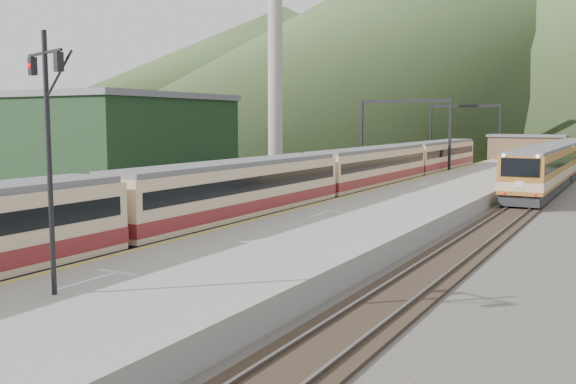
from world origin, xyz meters
The scene contains 16 objects.
track_main centered at (0.00, 40.00, 0.07)m, with size 2.60×200.00×0.23m.
track_far centered at (-5.00, 40.00, 0.07)m, with size 2.60×200.00×0.23m.
track_second centered at (11.50, 40.00, 0.07)m, with size 2.60×200.00×0.23m.
platform centered at (5.60, 38.00, 0.50)m, with size 8.00×100.00×1.00m, color gray.
gantry_near centered at (-2.85, 55.00, 5.59)m, with size 9.55×0.25×8.00m.
gantry_far centered at (-2.85, 80.00, 5.59)m, with size 9.55×0.25×8.00m.
warehouse centered at (-28.00, 42.00, 4.32)m, with size 14.50×20.50×8.60m.
smokestack centered at (-22.00, 62.00, 15.00)m, with size 1.80×1.80×30.00m, color #9E998E.
station_shed centered at (5.60, 78.00, 2.57)m, with size 9.40×4.40×3.10m.
hill_a centered at (-40.00, 190.00, 30.00)m, with size 180.00×180.00×60.00m, color #334225.
hill_d centered at (-120.00, 240.00, 27.50)m, with size 200.00×200.00×55.00m, color #334225.
main_train centered at (0.00, 29.45, 1.90)m, with size 2.73×74.89×3.33m.
second_train centered at (11.50, 55.54, 2.01)m, with size 2.92×39.78×3.57m.
signal_mast centered at (4.16, 4.39, 5.40)m, with size 2.10×0.84×7.24m.
short_signal_b centered at (-2.29, 26.18, 1.46)m, with size 0.26×0.23×2.27m.
short_signal_c centered at (-7.65, 13.85, 1.46)m, with size 0.23×0.17×2.27m.
Camera 1 is at (18.32, -7.75, 5.83)m, focal length 40.00 mm.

